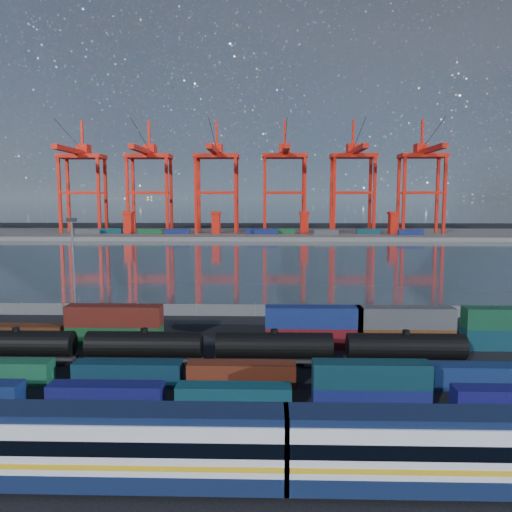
{
  "coord_description": "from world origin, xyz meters",
  "views": [
    {
      "loc": [
        2.26,
        -54.42,
        19.75
      ],
      "look_at": [
        0.0,
        30.0,
        10.0
      ],
      "focal_mm": 35.0,
      "sensor_mm": 36.0,
      "label": 1
    }
  ],
  "objects": [
    {
      "name": "ground",
      "position": [
        0.0,
        0.0,
        0.0
      ],
      "size": [
        700.0,
        700.0,
        0.0
      ],
      "primitive_type": "plane",
      "color": "black",
      "rests_on": "ground"
    },
    {
      "name": "harbor_water",
      "position": [
        0.0,
        105.0,
        0.01
      ],
      "size": [
        700.0,
        700.0,
        0.0
      ],
      "primitive_type": "plane",
      "color": "#324148",
      "rests_on": "ground"
    },
    {
      "name": "far_quay",
      "position": [
        0.0,
        210.0,
        1.0
      ],
      "size": [
        700.0,
        70.0,
        2.0
      ],
      "primitive_type": "cube",
      "color": "#514F4C",
      "rests_on": "ground"
    },
    {
      "name": "distant_mountains",
      "position": [
        63.02,
        1600.0,
        220.29
      ],
      "size": [
        2470.0,
        1100.0,
        520.0
      ],
      "color": "#1E2630",
      "rests_on": "ground"
    },
    {
      "name": "passenger_train",
      "position": [
        16.45,
        -22.31,
        2.81
      ],
      "size": [
        78.36,
        3.25,
        5.58
      ],
      "color": "silver",
      "rests_on": "ground"
    },
    {
      "name": "container_row_south",
      "position": [
        -18.01,
        -9.41,
        1.68
      ],
      "size": [
        138.85,
        2.21,
        4.7
      ],
      "color": "#474B4D",
      "rests_on": "ground"
    },
    {
      "name": "container_row_mid",
      "position": [
        -18.38,
        -3.39,
        1.69
      ],
      "size": [
        140.56,
        2.33,
        4.97
      ],
      "color": "#3A3D3F",
      "rests_on": "ground"
    },
    {
      "name": "container_row_north",
      "position": [
        6.46,
        10.51,
        2.39
      ],
      "size": [
        141.18,
        2.6,
        5.53
      ],
      "color": "navy",
      "rests_on": "ground"
    },
    {
      "name": "tanker_string",
      "position": [
        -20.37,
        3.15,
        2.2
      ],
      "size": [
        91.76,
        3.06,
        4.38
      ],
      "color": "black",
      "rests_on": "ground"
    },
    {
      "name": "waterfront_fence",
      "position": [
        -0.0,
        28.0,
        1.0
      ],
      "size": [
        160.12,
        0.12,
        2.2
      ],
      "color": "#595B5E",
      "rests_on": "ground"
    },
    {
      "name": "yard_light_mast",
      "position": [
        -30.0,
        26.0,
        9.3
      ],
      "size": [
        1.6,
        0.4,
        16.6
      ],
      "color": "slate",
      "rests_on": "ground"
    },
    {
      "name": "gantry_cranes",
      "position": [
        -7.5,
        203.42,
        36.6
      ],
      "size": [
        197.96,
        44.09,
        59.71
      ],
      "color": "red",
      "rests_on": "ground"
    },
    {
      "name": "quay_containers",
      "position": [
        -11.0,
        195.46,
        3.3
      ],
      "size": [
        172.58,
        10.99,
        2.6
      ],
      "color": "navy",
      "rests_on": "far_quay"
    },
    {
      "name": "straddle_carriers",
      "position": [
        -2.5,
        200.0,
        7.82
      ],
      "size": [
        140.0,
        7.0,
        11.1
      ],
      "color": "red",
      "rests_on": "far_quay"
    }
  ]
}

